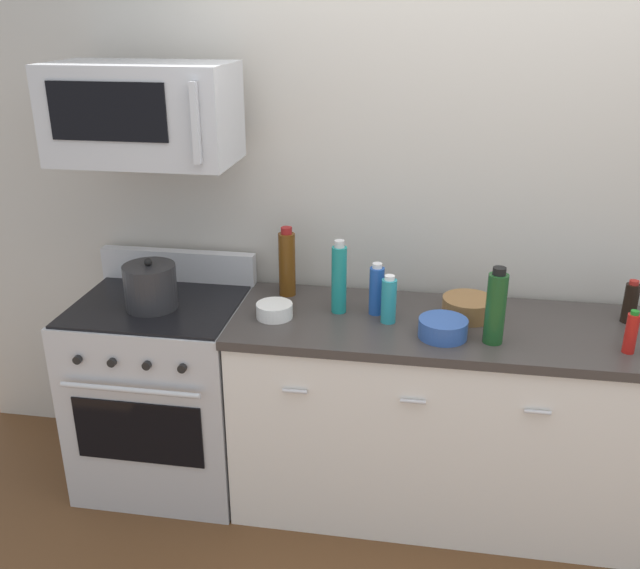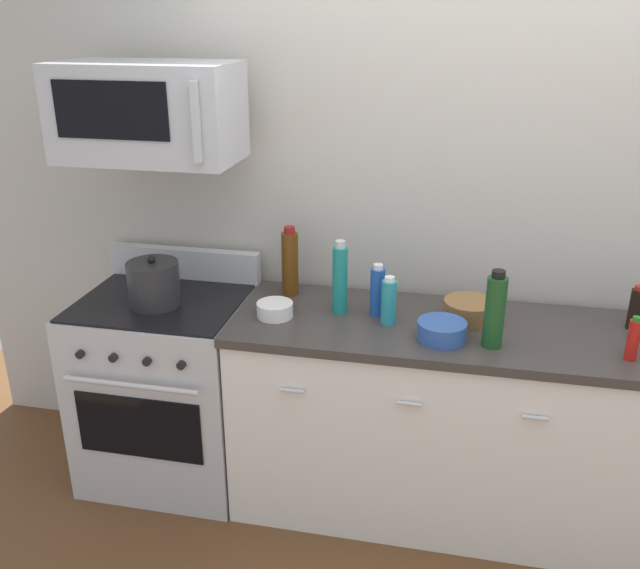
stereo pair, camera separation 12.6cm
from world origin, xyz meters
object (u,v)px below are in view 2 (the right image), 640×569
at_px(range_oven, 169,387).
at_px(stockpot, 154,284).
at_px(bottle_wine_green, 495,311).
at_px(bowl_blue_mixing, 442,330).
at_px(bottle_hot_sauce_red, 633,339).
at_px(bottle_sparkling_teal, 340,279).
at_px(microwave, 148,112).
at_px(bowl_wooden_salad, 470,310).
at_px(bottle_dish_soap, 389,301).
at_px(bottle_soy_sauce_dark, 636,308).
at_px(bowl_white_ceramic, 275,309).
at_px(bottle_wine_amber, 290,263).
at_px(bottle_soda_blue, 377,291).

xyz_separation_m(range_oven, stockpot, (0.00, -0.05, 0.55)).
height_order(range_oven, stockpot, stockpot).
xyz_separation_m(bottle_wine_green, bowl_blue_mixing, (-0.20, 0.01, -0.11)).
relative_size(bottle_hot_sauce_red, bottle_sparkling_teal, 0.54).
distance_m(microwave, bowl_wooden_salad, 1.58).
relative_size(bottle_dish_soap, stockpot, 0.90).
bearing_deg(bottle_sparkling_teal, bowl_wooden_salad, 3.64).
xyz_separation_m(bottle_soy_sauce_dark, stockpot, (-2.04, -0.19, 0.01)).
bearing_deg(microwave, bowl_wooden_salad, 1.33).
bearing_deg(bottle_sparkling_teal, bowl_white_ceramic, -158.40).
bearing_deg(bottle_hot_sauce_red, bottle_wine_amber, 165.98).
bearing_deg(bottle_wine_green, microwave, 172.35).
distance_m(bottle_sparkling_teal, bottle_wine_green, 0.67).
relative_size(bottle_soda_blue, bowl_blue_mixing, 1.17).
distance_m(bottle_wine_amber, bottle_soy_sauce_dark, 1.48).
height_order(bottle_soda_blue, bowl_blue_mixing, bottle_soda_blue).
height_order(bottle_hot_sauce_red, bottle_wine_amber, bottle_wine_amber).
height_order(microwave, bottle_sparkling_teal, microwave).
bearing_deg(bottle_wine_green, stockpot, 176.16).
relative_size(range_oven, bottle_soda_blue, 4.64).
distance_m(bottle_hot_sauce_red, bottle_wine_amber, 1.46).
relative_size(bottle_wine_amber, bowl_wooden_salad, 1.47).
xyz_separation_m(bottle_hot_sauce_red, bottle_wine_amber, (-1.41, 0.35, 0.07)).
bearing_deg(bottle_dish_soap, bowl_wooden_salad, 17.74).
bearing_deg(range_oven, bottle_wine_green, -5.92).
bearing_deg(bottle_soy_sauce_dark, bottle_sparkling_teal, -175.63).
bearing_deg(bottle_wine_amber, bottle_dish_soap, -25.16).
bearing_deg(bottle_wine_amber, bottle_wine_green, -21.04).
relative_size(bottle_dish_soap, bottle_soy_sauce_dark, 1.12).
xyz_separation_m(bottle_soy_sauce_dark, bottle_soda_blue, (-1.06, -0.09, 0.02)).
height_order(range_oven, bowl_blue_mixing, range_oven).
distance_m(bowl_blue_mixing, bowl_wooden_salad, 0.24).
height_order(microwave, bowl_blue_mixing, microwave).
distance_m(bottle_wine_green, bowl_blue_mixing, 0.22).
relative_size(bowl_wooden_salad, stockpot, 0.95).
distance_m(bottle_wine_amber, bowl_blue_mixing, 0.79).
bearing_deg(bottle_wine_green, bottle_soy_sauce_dark, 26.41).
bearing_deg(range_oven, bottle_dish_soap, -1.64).
xyz_separation_m(bottle_sparkling_teal, bottle_soda_blue, (0.16, 0.01, -0.05)).
bearing_deg(bottle_hot_sauce_red, bowl_wooden_salad, 158.73).
bearing_deg(range_oven, bottle_soda_blue, 2.88).
distance_m(bottle_soy_sauce_dark, bowl_wooden_salad, 0.67).
bearing_deg(bottle_sparkling_teal, bottle_hot_sauce_red, -9.76).
relative_size(bottle_soy_sauce_dark, bowl_wooden_salad, 0.85).
height_order(bottle_wine_green, bottle_soy_sauce_dark, bottle_wine_green).
bearing_deg(bottle_wine_green, bottle_wine_amber, 158.96).
height_order(bottle_sparkling_teal, bottle_dish_soap, bottle_sparkling_teal).
bearing_deg(bottle_soda_blue, bowl_wooden_salad, 4.00).
xyz_separation_m(bowl_white_ceramic, stockpot, (-0.55, 0.01, 0.07)).
xyz_separation_m(bottle_sparkling_teal, bottle_soy_sauce_dark, (1.22, 0.09, -0.07)).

